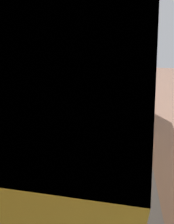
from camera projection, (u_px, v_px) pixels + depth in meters
The scene contains 7 objects.
wall_back at pixel (54, 58), 1.69m from camera, with size 3.83×0.12×2.56m, color #E0BD74.
counter_run at pixel (98, 184), 1.79m from camera, with size 2.88×0.61×0.89m.
window_back_wall at pixel (8, 189), 0.76m from camera, with size 0.44×0.02×0.61m.
oven_range at pixel (105, 79), 3.27m from camera, with size 0.71×0.64×1.07m.
microwave at pixel (101, 73), 2.04m from camera, with size 0.52×0.39×0.30m.
bowl at pixel (113, 167), 1.31m from camera, with size 0.12×0.12×0.04m.
kettle at pixel (113, 128), 1.53m from camera, with size 0.21×0.16×0.15m.
Camera 1 is at (-1.60, 1.24, 1.89)m, focal length 38.07 mm.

